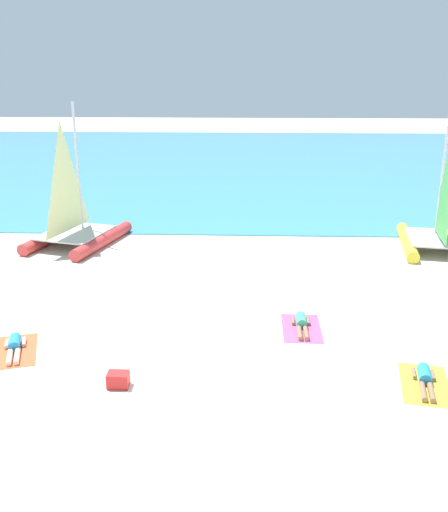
# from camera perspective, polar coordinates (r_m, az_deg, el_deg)

# --- Properties ---
(ground_plane) EXTENTS (120.00, 120.00, 0.00)m
(ground_plane) POSITION_cam_1_polar(r_m,az_deg,el_deg) (23.73, 0.45, 0.92)
(ground_plane) COLOR beige
(ocean_water) EXTENTS (120.00, 40.00, 0.05)m
(ocean_water) POSITION_cam_1_polar(r_m,az_deg,el_deg) (44.79, 1.33, 9.34)
(ocean_water) COLOR teal
(ocean_water) RESTS_ON ground
(sailboat_yellow) EXTENTS (3.36, 4.66, 5.60)m
(sailboat_yellow) POSITION_cam_1_polar(r_m,az_deg,el_deg) (24.64, 20.53, 2.41)
(sailboat_yellow) COLOR yellow
(sailboat_yellow) RESTS_ON ground
(sailboat_red) EXTENTS (3.88, 5.01, 5.78)m
(sailboat_red) POSITION_cam_1_polar(r_m,az_deg,el_deg) (24.58, -14.60, 3.03)
(sailboat_red) COLOR #CC3838
(sailboat_red) RESTS_ON ground
(towel_left) EXTENTS (1.63, 2.14, 0.01)m
(towel_left) POSITION_cam_1_polar(r_m,az_deg,el_deg) (16.26, -20.10, -8.87)
(towel_left) COLOR #EA5933
(towel_left) RESTS_ON ground
(sunbather_left) EXTENTS (0.84, 1.54, 0.30)m
(sunbather_left) POSITION_cam_1_polar(r_m,az_deg,el_deg) (16.27, -20.14, -8.38)
(sunbather_left) COLOR #268CCC
(sunbather_left) RESTS_ON towel_left
(towel_middle) EXTENTS (1.13, 1.91, 0.01)m
(towel_middle) POSITION_cam_1_polar(r_m,az_deg,el_deg) (16.68, 7.72, -7.13)
(towel_middle) COLOR #D84C99
(towel_middle) RESTS_ON ground
(sunbather_middle) EXTENTS (0.55, 1.56, 0.30)m
(sunbather_middle) POSITION_cam_1_polar(r_m,az_deg,el_deg) (16.69, 7.72, -6.64)
(sunbather_middle) COLOR #3FB28C
(sunbather_middle) RESTS_ON towel_middle
(towel_right) EXTENTS (1.42, 2.07, 0.01)m
(towel_right) POSITION_cam_1_polar(r_m,az_deg,el_deg) (14.65, 19.35, -11.96)
(towel_right) COLOR yellow
(towel_right) RESTS_ON ground
(sunbather_right) EXTENTS (0.68, 1.56, 0.30)m
(sunbather_right) POSITION_cam_1_polar(r_m,az_deg,el_deg) (14.65, 19.38, -11.40)
(sunbather_right) COLOR #268CCC
(sunbather_right) RESTS_ON towel_right
(cooler_box) EXTENTS (0.50, 0.36, 0.36)m
(cooler_box) POSITION_cam_1_polar(r_m,az_deg,el_deg) (13.91, -10.49, -12.02)
(cooler_box) COLOR red
(cooler_box) RESTS_ON ground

